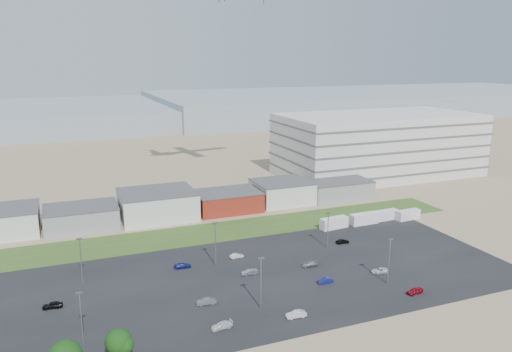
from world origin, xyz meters
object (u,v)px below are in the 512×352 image
parked_car_6 (183,266)px  parked_car_0 (380,271)px  parked_car_5 (52,305)px  parked_car_1 (325,281)px  box_trailer_a (334,223)px  parked_car_3 (222,325)px  parked_car_11 (237,256)px  parked_car_2 (415,291)px  parked_car_4 (206,301)px  parked_car_7 (250,272)px  parked_car_8 (343,241)px  parked_car_12 (310,264)px  parked_car_13 (296,314)px

parked_car_6 → parked_car_0: bearing=-111.5°
parked_car_5 → parked_car_0: bearing=87.1°
parked_car_1 → parked_car_0: bearing=92.7°
box_trailer_a → parked_car_3: box_trailer_a is taller
parked_car_5 → parked_car_11: (41.67, 10.16, -0.09)m
box_trailer_a → parked_car_3: size_ratio=2.09×
parked_car_2 → parked_car_4: parked_car_4 is taller
parked_car_2 → parked_car_7: size_ratio=1.01×
parked_car_7 → parked_car_4: bearing=-52.4°
parked_car_8 → parked_car_12: bearing=127.7°
parked_car_3 → parked_car_7: parked_car_7 is taller
parked_car_11 → parked_car_8: bearing=-96.8°
parked_car_3 → parked_car_11: 32.34m
parked_car_2 → parked_car_1: bearing=-133.3°
parked_car_0 → parked_car_8: bearing=-179.7°
parked_car_0 → parked_car_13: bearing=-61.8°
parked_car_0 → box_trailer_a: bearing=175.0°
parked_car_8 → parked_car_13: 41.11m
parked_car_3 → parked_car_13: 14.22m
parked_car_0 → parked_car_7: bearing=-104.1°
parked_car_6 → parked_car_12: parked_car_12 is taller
parked_car_12 → parked_car_13: 23.88m
parked_car_7 → parked_car_12: (14.60, -1.04, -0.03)m
box_trailer_a → parked_car_12: 28.43m
parked_car_8 → parked_car_2: bearing=-178.5°
parked_car_2 → parked_car_12: (-13.75, 20.23, -0.06)m
parked_car_12 → parked_car_13: size_ratio=1.01×
parked_car_4 → parked_car_7: 16.19m
parked_car_8 → parked_car_11: parked_car_8 is taller
parked_car_2 → parked_car_7: bearing=-133.0°
parked_car_6 → parked_car_8: (42.69, -0.21, 0.04)m
parked_car_1 → parked_car_12: (0.98, 9.04, -0.00)m
parked_car_2 → parked_car_8: 30.29m
parked_car_1 → parked_car_13: parked_car_13 is taller
parked_car_0 → parked_car_1: parked_car_1 is taller
parked_car_4 → parked_car_8: bearing=119.3°
parked_car_5 → parked_car_12: parked_car_5 is taller
parked_car_0 → parked_car_13: size_ratio=1.02×
parked_car_5 → parked_car_8: bearing=102.7°
parked_car_3 → parked_car_11: (13.33, 29.46, -0.02)m
parked_car_0 → parked_car_8: 19.16m
parked_car_1 → parked_car_5: bearing=-97.7°
parked_car_8 → parked_car_11: size_ratio=1.06×
parked_car_0 → parked_car_6: bearing=-109.3°
parked_car_8 → parked_car_13: size_ratio=0.92×
parked_car_0 → parked_car_5: size_ratio=1.04×
parked_car_5 → parked_car_12: size_ratio=0.96×
parked_car_0 → parked_car_5: parked_car_5 is taller
box_trailer_a → parked_car_5: size_ratio=2.21×
parked_car_11 → parked_car_6: bearing=88.9°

